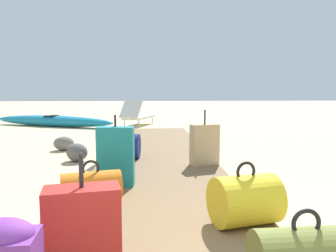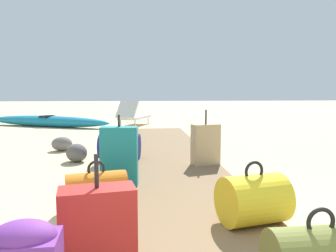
{
  "view_description": "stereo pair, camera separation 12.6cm",
  "coord_description": "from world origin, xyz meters",
  "px_view_note": "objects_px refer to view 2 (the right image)",
  "views": [
    {
      "loc": [
        -0.15,
        -0.66,
        1.12
      ],
      "look_at": [
        0.19,
        4.58,
        0.55
      ],
      "focal_mm": 35.22,
      "sensor_mm": 36.0,
      "label": 1
    },
    {
      "loc": [
        -0.27,
        -0.65,
        1.12
      ],
      "look_at": [
        0.19,
        4.58,
        0.55
      ],
      "focal_mm": 35.22,
      "sensor_mm": 36.0,
      "label": 2
    }
  ],
  "objects_px": {
    "suitcase_teal": "(119,156)",
    "suitcase_tan": "(206,144)",
    "kayak": "(47,121)",
    "backpack_blue": "(113,150)",
    "duffel_bag_navy": "(120,146)",
    "duffel_bag_orange": "(97,187)",
    "suitcase_red": "(98,234)",
    "lounge_chair": "(133,115)",
    "duffel_bag_yellow": "(253,199)"
  },
  "relations": [
    {
      "from": "duffel_bag_navy",
      "to": "kayak",
      "type": "distance_m",
      "value": 5.96
    },
    {
      "from": "duffel_bag_navy",
      "to": "duffel_bag_yellow",
      "type": "xyz_separation_m",
      "value": [
        1.18,
        -2.58,
        0.0
      ]
    },
    {
      "from": "duffel_bag_orange",
      "to": "suitcase_red",
      "type": "height_order",
      "value": "suitcase_red"
    },
    {
      "from": "suitcase_teal",
      "to": "suitcase_tan",
      "type": "xyz_separation_m",
      "value": [
        1.14,
        0.94,
        -0.04
      ]
    },
    {
      "from": "suitcase_tan",
      "to": "suitcase_teal",
      "type": "bearing_deg",
      "value": -140.64
    },
    {
      "from": "suitcase_teal",
      "to": "suitcase_red",
      "type": "distance_m",
      "value": 1.81
    },
    {
      "from": "duffel_bag_orange",
      "to": "suitcase_red",
      "type": "bearing_deg",
      "value": -82.41
    },
    {
      "from": "kayak",
      "to": "suitcase_red",
      "type": "bearing_deg",
      "value": -73.31
    },
    {
      "from": "backpack_blue",
      "to": "duffel_bag_yellow",
      "type": "distance_m",
      "value": 2.12
    },
    {
      "from": "backpack_blue",
      "to": "kayak",
      "type": "bearing_deg",
      "value": 111.69
    },
    {
      "from": "duffel_bag_navy",
      "to": "duffel_bag_orange",
      "type": "relative_size",
      "value": 1.08
    },
    {
      "from": "backpack_blue",
      "to": "duffel_bag_yellow",
      "type": "relative_size",
      "value": 0.98
    },
    {
      "from": "duffel_bag_yellow",
      "to": "suitcase_red",
      "type": "xyz_separation_m",
      "value": [
        -1.11,
        -0.67,
        0.06
      ]
    },
    {
      "from": "duffel_bag_orange",
      "to": "suitcase_red",
      "type": "xyz_separation_m",
      "value": [
        0.17,
        -1.3,
        0.12
      ]
    },
    {
      "from": "duffel_bag_navy",
      "to": "duffel_bag_orange",
      "type": "distance_m",
      "value": 1.96
    },
    {
      "from": "duffel_bag_yellow",
      "to": "suitcase_red",
      "type": "height_order",
      "value": "suitcase_red"
    },
    {
      "from": "lounge_chair",
      "to": "suitcase_tan",
      "type": "bearing_deg",
      "value": -79.38
    },
    {
      "from": "duffel_bag_navy",
      "to": "duffel_bag_orange",
      "type": "xyz_separation_m",
      "value": [
        -0.1,
        -1.95,
        -0.05
      ]
    },
    {
      "from": "suitcase_tan",
      "to": "duffel_bag_navy",
      "type": "distance_m",
      "value": 1.33
    },
    {
      "from": "suitcase_teal",
      "to": "suitcase_tan",
      "type": "bearing_deg",
      "value": 39.36
    },
    {
      "from": "duffel_bag_navy",
      "to": "suitcase_red",
      "type": "relative_size",
      "value": 0.93
    },
    {
      "from": "backpack_blue",
      "to": "duffel_bag_navy",
      "type": "relative_size",
      "value": 0.85
    },
    {
      "from": "suitcase_teal",
      "to": "lounge_chair",
      "type": "xyz_separation_m",
      "value": [
        0.03,
        6.88,
        -0.08
      ]
    },
    {
      "from": "backpack_blue",
      "to": "suitcase_tan",
      "type": "bearing_deg",
      "value": 15.31
    },
    {
      "from": "suitcase_red",
      "to": "suitcase_teal",
      "type": "bearing_deg",
      "value": 89.6
    },
    {
      "from": "duffel_bag_navy",
      "to": "duffel_bag_orange",
      "type": "bearing_deg",
      "value": -93.08
    },
    {
      "from": "suitcase_teal",
      "to": "duffel_bag_orange",
      "type": "xyz_separation_m",
      "value": [
        -0.19,
        -0.51,
        -0.18
      ]
    },
    {
      "from": "suitcase_teal",
      "to": "duffel_bag_yellow",
      "type": "bearing_deg",
      "value": -45.99
    },
    {
      "from": "suitcase_red",
      "to": "suitcase_tan",
      "type": "bearing_deg",
      "value": 67.16
    },
    {
      "from": "backpack_blue",
      "to": "kayak",
      "type": "xyz_separation_m",
      "value": [
        -2.48,
        6.25,
        -0.2
      ]
    },
    {
      "from": "suitcase_tan",
      "to": "duffel_bag_yellow",
      "type": "bearing_deg",
      "value": -91.25
    },
    {
      "from": "suitcase_teal",
      "to": "backpack_blue",
      "type": "distance_m",
      "value": 0.61
    },
    {
      "from": "suitcase_teal",
      "to": "backpack_blue",
      "type": "xyz_separation_m",
      "value": [
        -0.12,
        0.59,
        -0.03
      ]
    },
    {
      "from": "suitcase_red",
      "to": "duffel_bag_orange",
      "type": "bearing_deg",
      "value": 97.59
    },
    {
      "from": "lounge_chair",
      "to": "suitcase_teal",
      "type": "bearing_deg",
      "value": -90.25
    },
    {
      "from": "lounge_chair",
      "to": "duffel_bag_yellow",
      "type": "bearing_deg",
      "value": -82.41
    },
    {
      "from": "kayak",
      "to": "duffel_bag_yellow",
      "type": "bearing_deg",
      "value": -65.09
    },
    {
      "from": "duffel_bag_yellow",
      "to": "suitcase_red",
      "type": "bearing_deg",
      "value": -148.92
    },
    {
      "from": "lounge_chair",
      "to": "duffel_bag_orange",
      "type": "bearing_deg",
      "value": -91.67
    },
    {
      "from": "suitcase_teal",
      "to": "lounge_chair",
      "type": "height_order",
      "value": "suitcase_teal"
    },
    {
      "from": "duffel_bag_orange",
      "to": "kayak",
      "type": "height_order",
      "value": "duffel_bag_orange"
    },
    {
      "from": "suitcase_teal",
      "to": "kayak",
      "type": "height_order",
      "value": "suitcase_teal"
    },
    {
      "from": "duffel_bag_yellow",
      "to": "lounge_chair",
      "type": "height_order",
      "value": "lounge_chair"
    },
    {
      "from": "backpack_blue",
      "to": "duffel_bag_orange",
      "type": "bearing_deg",
      "value": -93.36
    },
    {
      "from": "suitcase_tan",
      "to": "duffel_bag_orange",
      "type": "bearing_deg",
      "value": -132.55
    },
    {
      "from": "duffel_bag_orange",
      "to": "duffel_bag_yellow",
      "type": "height_order",
      "value": "duffel_bag_yellow"
    },
    {
      "from": "duffel_bag_navy",
      "to": "suitcase_red",
      "type": "bearing_deg",
      "value": -88.8
    },
    {
      "from": "backpack_blue",
      "to": "lounge_chair",
      "type": "bearing_deg",
      "value": 88.62
    },
    {
      "from": "suitcase_tan",
      "to": "kayak",
      "type": "relative_size",
      "value": 0.19
    },
    {
      "from": "duffel_bag_yellow",
      "to": "kayak",
      "type": "bearing_deg",
      "value": 114.91
    }
  ]
}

